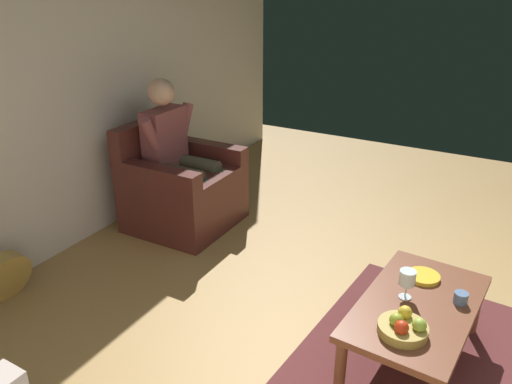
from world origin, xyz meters
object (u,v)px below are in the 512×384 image
(person_seated, at_px, (177,149))
(coffee_table, at_px, (417,312))
(armchair, at_px, (181,189))
(candle_jar, at_px, (461,298))
(wine_glass_near, at_px, (407,279))
(fruit_bowl, at_px, (404,327))
(guitar, at_px, (3,271))
(decorative_dish, at_px, (423,276))

(person_seated, relative_size, coffee_table, 1.20)
(armchair, height_order, candle_jar, armchair)
(wine_glass_near, distance_m, fruit_bowl, 0.32)
(person_seated, xyz_separation_m, coffee_table, (0.76, 2.17, -0.35))
(person_seated, xyz_separation_m, guitar, (1.47, -0.35, -0.47))
(guitar, bearing_deg, armchair, 166.05)
(person_seated, relative_size, candle_jar, 16.73)
(armchair, relative_size, wine_glass_near, 5.23)
(coffee_table, height_order, wine_glass_near, wine_glass_near)
(guitar, relative_size, decorative_dish, 4.89)
(guitar, distance_m, wine_glass_near, 2.57)
(fruit_bowl, bearing_deg, coffee_table, 177.72)
(armchair, height_order, person_seated, person_seated)
(fruit_bowl, bearing_deg, guitar, -80.37)
(armchair, distance_m, fruit_bowl, 2.39)
(guitar, height_order, wine_glass_near, guitar)
(coffee_table, xyz_separation_m, decorative_dish, (-0.27, -0.03, 0.07))
(person_seated, xyz_separation_m, decorative_dish, (0.49, 2.14, -0.28))
(fruit_bowl, bearing_deg, armchair, -115.89)
(guitar, height_order, decorative_dish, guitar)
(person_seated, bearing_deg, guitar, -13.49)
(guitar, xyz_separation_m, fruit_bowl, (-0.43, 2.52, 0.22))
(guitar, relative_size, fruit_bowl, 3.74)
(fruit_bowl, height_order, decorative_dish, fruit_bowl)
(guitar, bearing_deg, coffee_table, 105.69)
(person_seated, bearing_deg, fruit_bowl, 64.23)
(coffee_table, xyz_separation_m, fruit_bowl, (0.28, -0.01, 0.09))
(candle_jar, bearing_deg, fruit_bowl, -27.30)
(person_seated, relative_size, fruit_bowl, 5.04)
(person_seated, relative_size, guitar, 1.35)
(guitar, height_order, candle_jar, guitar)
(guitar, distance_m, decorative_dish, 2.69)
(armchair, xyz_separation_m, wine_glass_near, (0.74, 2.08, 0.18))
(decorative_dish, bearing_deg, candle_jar, 56.91)
(armchair, xyz_separation_m, fruit_bowl, (1.04, 2.15, 0.10))
(person_seated, height_order, wine_glass_near, person_seated)
(fruit_bowl, bearing_deg, decorative_dish, -177.86)
(person_seated, height_order, candle_jar, person_seated)
(wine_glass_near, xyz_separation_m, fruit_bowl, (0.31, 0.07, -0.08))
(fruit_bowl, distance_m, decorative_dish, 0.55)
(coffee_table, bearing_deg, wine_glass_near, -107.06)
(person_seated, height_order, fruit_bowl, person_seated)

